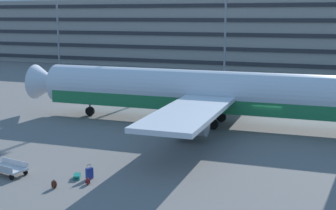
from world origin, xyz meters
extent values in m
plane|color=slate|center=(0.00, 0.00, 0.00)|extent=(600.00, 600.00, 0.00)
cube|color=gray|center=(0.00, 52.32, 6.47)|extent=(169.30, 17.72, 12.95)
cube|color=#2D2D33|center=(0.00, 43.36, 1.29)|extent=(167.60, 0.24, 0.70)
cube|color=#2D2D33|center=(0.00, 43.36, 3.88)|extent=(167.60, 0.24, 0.70)
cube|color=#2D2D33|center=(0.00, 43.36, 6.47)|extent=(167.60, 0.24, 0.70)
cube|color=#2D2D33|center=(0.00, 43.36, 9.06)|extent=(167.60, 0.24, 0.70)
cube|color=#2D2D33|center=(0.00, 43.36, 11.65)|extent=(167.60, 0.24, 0.70)
cylinder|color=silver|center=(-5.93, 0.60, 3.15)|extent=(31.35, 4.55, 3.77)
cube|color=#1E723F|center=(-5.93, 0.60, 2.12)|extent=(30.10, 4.45, 1.21)
cone|color=silver|center=(-22.60, 0.18, 3.15)|extent=(3.10, 3.65, 3.58)
cube|color=silver|center=(-4.72, -7.82, 2.87)|extent=(4.73, 13.24, 0.36)
cube|color=silver|center=(-5.15, 9.08, 2.87)|extent=(4.73, 13.24, 0.36)
cylinder|color=#9E9EA3|center=(-5.28, -5.47, 1.54)|extent=(2.74, 2.14, 2.07)
cylinder|color=#9E9EA3|center=(-5.59, 6.70, 1.54)|extent=(2.74, 2.14, 2.07)
cylinder|color=black|center=(-17.81, 0.31, 0.45)|extent=(0.91, 0.37, 0.90)
cylinder|color=slate|center=(-17.81, 0.31, 1.09)|extent=(0.20, 0.20, 1.27)
cylinder|color=black|center=(-4.64, -0.97, 0.45)|extent=(0.91, 0.37, 0.90)
cylinder|color=slate|center=(-4.64, -0.97, 1.09)|extent=(0.20, 0.20, 1.27)
cylinder|color=black|center=(-4.72, 2.24, 0.45)|extent=(0.91, 0.37, 0.90)
cylinder|color=slate|center=(-4.72, 2.24, 1.09)|extent=(0.20, 0.20, 1.27)
cylinder|color=gray|center=(-45.75, 37.06, 10.74)|extent=(0.36, 0.36, 21.48)
cube|color=navy|center=(-8.47, -15.96, 0.38)|extent=(0.40, 0.50, 0.66)
cylinder|color=#333338|center=(-8.47, -15.82, 0.80)|extent=(0.02, 0.02, 0.19)
cylinder|color=#333338|center=(-8.59, -16.04, 0.80)|extent=(0.02, 0.02, 0.19)
cube|color=black|center=(-8.53, -15.93, 0.89)|extent=(0.14, 0.23, 0.02)
cylinder|color=black|center=(-8.32, -15.84, 0.03)|extent=(0.05, 0.04, 0.05)
cylinder|color=black|center=(-8.49, -16.16, 0.03)|extent=(0.05, 0.04, 0.05)
cylinder|color=black|center=(-8.46, -15.76, 0.03)|extent=(0.05, 0.04, 0.05)
cylinder|color=black|center=(-8.63, -16.08, 0.03)|extent=(0.05, 0.04, 0.05)
cube|color=#147266|center=(-9.25, -16.16, 0.13)|extent=(0.67, 0.85, 0.26)
cube|color=black|center=(-9.08, -16.52, 0.13)|extent=(0.19, 0.11, 0.02)
ellipsoid|color=#592619|center=(-9.61, -18.08, 0.25)|extent=(0.40, 0.33, 0.50)
ellipsoid|color=#592619|center=(-9.64, -17.97, 0.17)|extent=(0.26, 0.17, 0.22)
torus|color=black|center=(-9.60, -18.12, 0.51)|extent=(0.08, 0.03, 0.08)
cube|color=black|center=(-9.67, -18.22, 0.25)|extent=(0.04, 0.03, 0.42)
cube|color=black|center=(-9.49, -18.17, 0.25)|extent=(0.04, 0.03, 0.42)
ellipsoid|color=maroon|center=(-8.10, -16.81, 0.21)|extent=(0.39, 0.41, 0.41)
ellipsoid|color=maroon|center=(-8.20, -16.88, 0.14)|extent=(0.22, 0.25, 0.19)
torus|color=black|center=(-8.07, -16.79, 0.42)|extent=(0.05, 0.08, 0.08)
cube|color=black|center=(-7.95, -16.82, 0.21)|extent=(0.04, 0.04, 0.35)
cube|color=black|center=(-8.05, -16.68, 0.21)|extent=(0.04, 0.04, 0.35)
cube|color=#B7B7BC|center=(-13.79, -17.09, 0.42)|extent=(2.79, 1.75, 0.12)
cube|color=#B7B7BC|center=(-13.68, -16.48, 0.62)|extent=(2.44, 0.49, 0.40)
cylinder|color=black|center=(-14.72, -16.36, 0.18)|extent=(0.37, 0.16, 0.36)
cylinder|color=black|center=(-12.87, -17.82, 0.18)|extent=(0.37, 0.16, 0.36)
cylinder|color=black|center=(-12.67, -16.73, 0.18)|extent=(0.37, 0.16, 0.36)
camera|label=1|loc=(5.76, -39.98, 9.99)|focal=49.92mm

